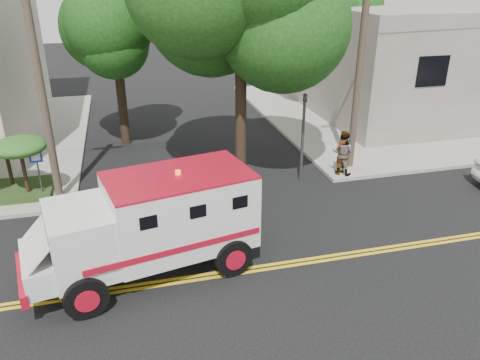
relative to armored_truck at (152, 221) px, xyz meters
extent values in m
plane|color=black|center=(2.51, -0.65, -1.63)|extent=(100.00, 100.00, 0.00)
cube|color=gray|center=(16.01, 12.85, -1.55)|extent=(17.00, 17.00, 0.15)
cube|color=slate|center=(17.51, 13.35, 1.52)|extent=(14.00, 12.00, 6.00)
cylinder|color=#382D23|center=(-3.09, 5.35, 2.87)|extent=(0.28, 0.28, 9.00)
cylinder|color=#382D23|center=(8.81, 5.55, 2.87)|extent=(0.28, 0.28, 9.00)
cylinder|color=black|center=(4.01, 5.85, 1.87)|extent=(0.44, 0.44, 7.00)
cylinder|color=black|center=(-0.49, 11.35, 1.17)|extent=(0.44, 0.44, 5.60)
sphere|color=#12360E|center=(-0.49, 11.35, 3.97)|extent=(3.92, 3.92, 3.92)
sphere|color=#12360E|center=(0.35, 10.79, 4.39)|extent=(3.36, 3.36, 3.36)
cylinder|color=black|center=(11.01, 15.35, 1.35)|extent=(0.44, 0.44, 5.95)
sphere|color=#12360E|center=(11.01, 15.35, 4.32)|extent=(4.20, 4.20, 4.20)
cylinder|color=#3F3F42|center=(6.31, 4.95, 0.17)|extent=(0.12, 0.12, 3.60)
imported|color=#3F3F42|center=(6.31, 4.95, 1.52)|extent=(0.15, 0.18, 0.90)
cylinder|color=#3F3F42|center=(-3.69, 5.55, -0.63)|extent=(0.06, 0.06, 2.00)
cube|color=#0C33A5|center=(-3.69, 5.49, 0.17)|extent=(0.45, 0.03, 0.45)
cube|color=#1E3314|center=(-4.99, 6.15, -1.36)|extent=(3.20, 2.00, 0.24)
cylinder|color=black|center=(-4.89, 6.55, -0.56)|extent=(0.14, 0.14, 1.36)
ellipsoid|color=#1F4E17|center=(-4.89, 6.55, 0.21)|extent=(1.55, 1.55, 0.54)
cylinder|color=black|center=(-4.19, 5.65, -0.40)|extent=(0.14, 0.14, 1.68)
ellipsoid|color=#1F4E17|center=(-4.19, 5.65, 0.55)|extent=(1.91, 1.91, 0.66)
cube|color=silver|center=(0.80, 0.17, 0.12)|extent=(4.29, 3.04, 2.10)
cube|color=silver|center=(-1.85, -0.38, -0.08)|extent=(2.01, 2.48, 1.70)
cube|color=black|center=(-2.61, -0.54, 0.37)|extent=(0.40, 1.68, 0.70)
cube|color=silver|center=(-2.88, -0.60, -0.58)|extent=(1.29, 2.14, 0.70)
cube|color=maroon|center=(-3.37, -0.70, -0.83)|extent=(0.61, 2.14, 0.35)
cube|color=maroon|center=(0.80, 0.17, 1.20)|extent=(4.29, 3.04, 0.06)
cylinder|color=black|center=(-1.82, -1.52, -1.08)|extent=(1.14, 0.54, 1.10)
cylinder|color=black|center=(-2.27, 0.67, -1.08)|extent=(1.14, 0.54, 1.10)
cylinder|color=black|center=(2.10, -0.71, -1.08)|extent=(1.14, 0.54, 1.10)
cylinder|color=black|center=(1.65, 1.49, -1.08)|extent=(1.14, 0.54, 1.10)
imported|color=gray|center=(8.01, 4.85, -0.55)|extent=(0.81, 0.77, 1.86)
imported|color=gray|center=(8.06, 4.85, -0.58)|extent=(1.11, 1.10, 1.80)
camera|label=1|loc=(-0.45, -11.46, 6.27)|focal=35.00mm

